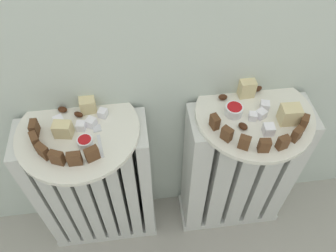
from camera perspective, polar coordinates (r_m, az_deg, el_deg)
The scene contains 37 objects.
radiator_left at distance 1.11m, azimuth -11.93°, elevation -10.15°, with size 0.36×0.14×0.55m.
radiator_right at distance 1.14m, azimuth 11.55°, elevation -7.64°, with size 0.36×0.14×0.55m.
plate_left at distance 0.88m, azimuth -14.92°, elevation -0.86°, with size 0.31×0.31×0.01m, color silver.
plate_right at distance 0.91m, azimuth 14.33°, elevation 1.95°, with size 0.31×0.31×0.01m, color silver.
dark_cake_slice_left_0 at distance 0.88m, azimuth -21.61°, elevation -0.32°, with size 0.03×0.02×0.04m, color #56351E.
dark_cake_slice_left_1 at distance 0.86m, azimuth -21.48°, elevation -2.31°, with size 0.03×0.02×0.04m, color #56351E.
dark_cake_slice_left_2 at distance 0.83m, azimuth -20.31°, elevation -4.01°, with size 0.03×0.02×0.04m, color #56351E.
dark_cake_slice_left_3 at distance 0.81m, azimuth -18.21°, elevation -5.11°, with size 0.03×0.02×0.04m, color #56351E.
dark_cake_slice_left_4 at distance 0.80m, azimuth -15.49°, elevation -5.34°, with size 0.03×0.02×0.04m, color #56351E.
dark_cake_slice_left_5 at distance 0.80m, azimuth -12.69°, elevation -4.61°, with size 0.03×0.02×0.04m, color #56351E.
marble_cake_slice_left_0 at distance 0.86m, azimuth -17.31°, elevation -0.54°, with size 0.04×0.03×0.04m, color beige.
marble_cake_slice_left_1 at distance 0.90m, azimuth -13.38°, elevation 3.65°, with size 0.04×0.04×0.04m, color beige.
turkish_delight_left_0 at distance 0.89m, azimuth -17.89°, elevation 0.82°, with size 0.02×0.02×0.02m, color white.
turkish_delight_left_1 at distance 0.86m, azimuth -12.83°, elevation 0.60°, with size 0.02×0.02×0.02m, color white.
turkish_delight_left_2 at distance 0.86m, azimuth -14.45°, elevation 0.01°, with size 0.02×0.02×0.02m, color white.
turkish_delight_left_3 at distance 0.88m, azimuth -10.95°, elevation 2.15°, with size 0.02×0.02×0.02m, color white.
medjool_date_left_0 at distance 0.92m, azimuth -17.36°, elevation 2.66°, with size 0.03×0.02×0.01m, color #3D1E0F.
medjool_date_left_1 at distance 0.90m, azimuth -14.86°, elevation 1.89°, with size 0.03×0.01×0.01m, color #3D1E0F.
jam_bowl_left at distance 0.83m, azimuth -13.80°, elevation -2.57°, with size 0.04×0.04×0.02m.
dark_cake_slice_right_0 at distance 0.84m, azimuth 7.87°, elevation 0.71°, with size 0.03×0.02×0.04m, color #56351E.
dark_cake_slice_right_1 at distance 0.82m, azimuth 9.89°, elevation -1.32°, with size 0.03×0.02×0.04m, color #56351E.
dark_cake_slice_right_2 at distance 0.81m, azimuth 12.75°, elevation -2.72°, with size 0.03×0.02×0.04m, color #56351E.
dark_cake_slice_right_3 at distance 0.82m, azimuth 15.93°, elevation -3.20°, with size 0.03×0.02×0.04m, color #56351E.
dark_cake_slice_right_4 at distance 0.84m, azimuth 18.80°, elevation -2.68°, with size 0.03×0.02×0.04m, color #56351E.
dark_cake_slice_right_5 at distance 0.87m, azimuth 20.89°, elevation -1.32°, with size 0.03×0.02×0.04m, color #56351E.
dark_cake_slice_right_6 at distance 0.90m, azimuth 21.92°, elevation 0.59°, with size 0.03×0.02×0.04m, color #56351E.
marble_cake_slice_right_0 at distance 0.93m, azimuth 13.09°, elevation 6.34°, with size 0.04×0.04×0.05m, color beige.
marble_cake_slice_right_1 at distance 0.89m, azimuth 19.83°, elevation 1.84°, with size 0.05×0.04×0.05m, color beige.
turkish_delight_right_0 at distance 0.89m, azimuth 15.42°, elevation 1.97°, with size 0.02×0.02×0.02m, color white.
turkish_delight_right_1 at distance 0.92m, azimuth 15.99°, elevation 3.31°, with size 0.02×0.02×0.02m, color white.
turkish_delight_right_2 at distance 0.88m, azimuth 14.09°, elevation 1.61°, with size 0.02×0.02×0.02m, color white.
turkish_delight_right_3 at distance 0.86m, azimuth 16.59°, elevation -0.55°, with size 0.03×0.03×0.03m, color white.
medjool_date_right_0 at distance 0.92m, azimuth 9.23°, elevation 4.82°, with size 0.02×0.02×0.02m, color #3D1E0F.
medjool_date_right_1 at distance 0.96m, azimuth 14.94°, elevation 6.16°, with size 0.02×0.02×0.02m, color #3D1E0F.
medjool_date_right_2 at distance 0.86m, azimuth 12.53°, elevation -0.04°, with size 0.03×0.02×0.02m, color #3D1E0F.
jam_bowl_right at distance 0.88m, azimuth 11.06°, elevation 2.69°, with size 0.05×0.05×0.03m.
fork at distance 0.84m, azimuth -11.60°, elevation -1.98°, with size 0.03×0.10×0.00m.
Camera 1 is at (-0.07, -0.27, 1.22)m, focal length 36.16 mm.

